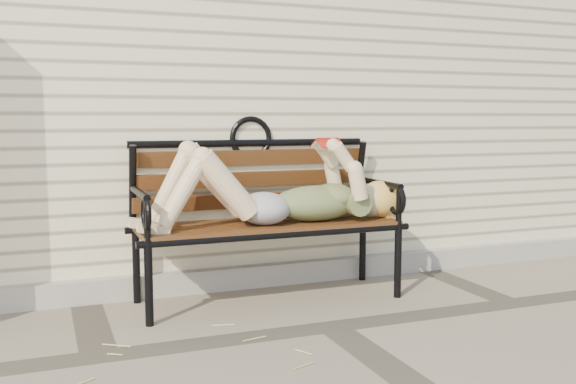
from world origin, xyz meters
name	(u,v)px	position (x,y,z in m)	size (l,w,h in m)	color
ground	(332,327)	(0.00, 0.00, 0.00)	(80.00, 80.00, 0.00)	gray
house_wall	(201,83)	(0.00, 3.00, 1.50)	(8.00, 4.00, 3.00)	beige
foundation_strip	(273,274)	(0.00, 0.97, 0.07)	(8.00, 0.10, 0.15)	#A6A196
garden_bench	(263,196)	(-0.15, 0.74, 0.66)	(1.81, 0.72, 1.17)	black
reading_woman	(273,192)	(-0.13, 0.60, 0.70)	(1.71, 0.39, 0.54)	#0B434F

